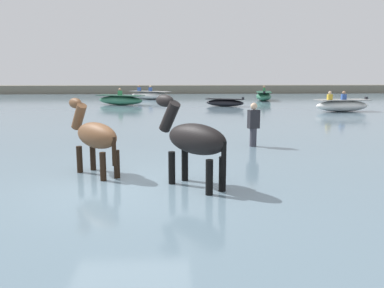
{
  "coord_description": "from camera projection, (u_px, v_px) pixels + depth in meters",
  "views": [
    {
      "loc": [
        0.89,
        -7.51,
        2.48
      ],
      "look_at": [
        1.35,
        1.73,
        0.84
      ],
      "focal_mm": 37.54,
      "sensor_mm": 36.0,
      "label": 1
    }
  ],
  "objects": [
    {
      "name": "ground_plane",
      "position": [
        127.0,
        203.0,
        7.77
      ],
      "size": [
        120.0,
        120.0,
        0.0
      ],
      "primitive_type": "plane",
      "color": "#84755B"
    },
    {
      "name": "water_surface",
      "position": [
        152.0,
        126.0,
        17.58
      ],
      "size": [
        90.0,
        90.0,
        0.34
      ],
      "primitive_type": "cube",
      "color": "slate",
      "rests_on": "ground"
    },
    {
      "name": "horse_lead_black",
      "position": [
        193.0,
        141.0,
        7.53
      ],
      "size": [
        1.49,
        1.64,
        2.06
      ],
      "color": "black",
      "rests_on": "ground"
    },
    {
      "name": "horse_trailing_bay",
      "position": [
        95.0,
        137.0,
        8.45
      ],
      "size": [
        1.41,
        1.54,
        1.94
      ],
      "color": "brown",
      "rests_on": "ground"
    },
    {
      "name": "boat_near_starboard",
      "position": [
        264.0,
        96.0,
        31.64
      ],
      "size": [
        1.8,
        3.46,
        1.16
      ],
      "color": "#337556",
      "rests_on": "water_surface"
    },
    {
      "name": "boat_mid_channel",
      "position": [
        342.0,
        105.0,
        22.54
      ],
      "size": [
        3.2,
        1.55,
        1.16
      ],
      "color": "silver",
      "rests_on": "water_surface"
    },
    {
      "name": "boat_mid_outer",
      "position": [
        225.0,
        103.0,
        26.1
      ],
      "size": [
        2.63,
        1.72,
        0.63
      ],
      "color": "black",
      "rests_on": "water_surface"
    },
    {
      "name": "boat_far_inshore",
      "position": [
        150.0,
        95.0,
        33.1
      ],
      "size": [
        3.68,
        2.87,
        1.15
      ],
      "color": "silver",
      "rests_on": "water_surface"
    },
    {
      "name": "boat_near_port",
      "position": [
        120.0,
        100.0,
        27.25
      ],
      "size": [
        3.53,
        2.51,
        1.14
      ],
      "color": "#337556",
      "rests_on": "water_surface"
    },
    {
      "name": "person_wading_close",
      "position": [
        253.0,
        129.0,
        11.77
      ],
      "size": [
        0.36,
        0.28,
        1.63
      ],
      "color": "#383842",
      "rests_on": "ground"
    },
    {
      "name": "far_shoreline",
      "position": [
        164.0,
        91.0,
        43.03
      ],
      "size": [
        80.0,
        2.4,
        1.2
      ],
      "primitive_type": "cube",
      "color": "#706B5B",
      "rests_on": "ground"
    }
  ]
}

